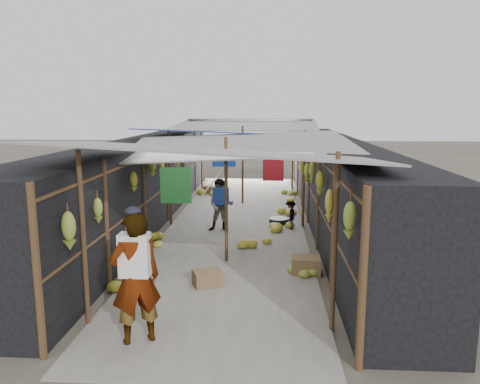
% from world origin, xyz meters
% --- Properties ---
extents(ground, '(80.00, 80.00, 0.00)m').
position_xyz_m(ground, '(0.00, 0.00, 0.00)').
color(ground, '#6B6356').
rests_on(ground, ground).
extents(aisle_slab, '(3.60, 16.00, 0.02)m').
position_xyz_m(aisle_slab, '(0.00, 6.50, 0.01)').
color(aisle_slab, '#9E998E').
rests_on(aisle_slab, ground).
extents(stall_left, '(1.40, 15.00, 2.30)m').
position_xyz_m(stall_left, '(-2.70, 6.50, 1.15)').
color(stall_left, black).
rests_on(stall_left, ground).
extents(stall_right, '(1.40, 15.00, 2.30)m').
position_xyz_m(stall_right, '(2.70, 6.50, 1.15)').
color(stall_right, black).
rests_on(stall_right, ground).
extents(crate_near, '(0.61, 0.55, 0.30)m').
position_xyz_m(crate_near, '(-0.22, 1.59, 0.15)').
color(crate_near, olive).
rests_on(crate_near, ground).
extents(crate_mid, '(0.58, 0.47, 0.33)m').
position_xyz_m(crate_mid, '(1.61, 2.37, 0.17)').
color(crate_mid, olive).
rests_on(crate_mid, ground).
extents(crate_back, '(0.57, 0.52, 0.30)m').
position_xyz_m(crate_back, '(-1.31, 10.80, 0.15)').
color(crate_back, olive).
rests_on(crate_back, ground).
extents(black_basin, '(0.54, 0.54, 0.16)m').
position_xyz_m(black_basin, '(1.16, 6.29, 0.08)').
color(black_basin, black).
rests_on(black_basin, ground).
extents(vendor_elderly, '(0.80, 0.70, 1.84)m').
position_xyz_m(vendor_elderly, '(-0.91, -0.50, 0.92)').
color(vendor_elderly, silver).
rests_on(vendor_elderly, ground).
extents(shopper_blue, '(0.69, 0.55, 1.39)m').
position_xyz_m(shopper_blue, '(-0.36, 5.41, 0.69)').
color(shopper_blue, '#1D4F92').
rests_on(shopper_blue, ground).
extents(vendor_seated, '(0.33, 0.53, 0.80)m').
position_xyz_m(vendor_seated, '(1.45, 5.69, 0.40)').
color(vendor_seated, '#555049').
rests_on(vendor_seated, ground).
extents(market_canopy, '(5.62, 15.20, 2.77)m').
position_xyz_m(market_canopy, '(0.03, 6.82, 2.41)').
color(market_canopy, brown).
rests_on(market_canopy, ground).
extents(hanging_bananas, '(3.96, 14.06, 0.88)m').
position_xyz_m(hanging_bananas, '(0.08, 6.47, 1.64)').
color(hanging_bananas, olive).
rests_on(hanging_bananas, ground).
extents(floor_bananas, '(4.01, 10.01, 0.35)m').
position_xyz_m(floor_bananas, '(-0.03, 5.83, 0.15)').
color(floor_bananas, olive).
rests_on(floor_bananas, ground).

